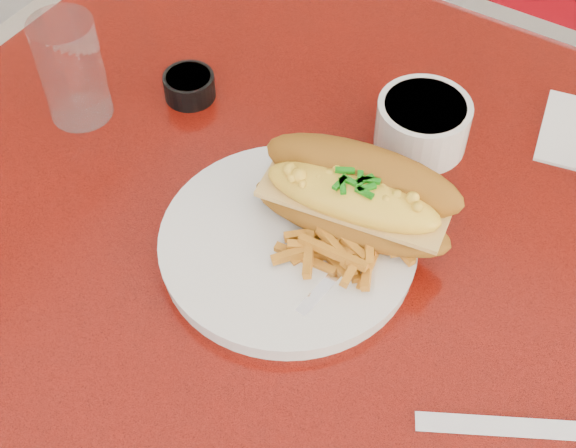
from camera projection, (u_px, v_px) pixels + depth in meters
The scene contains 8 objects.
diner_table at pixel (413, 351), 0.89m from camera, with size 1.23×0.83×0.77m.
dinner_plate at pixel (288, 244), 0.77m from camera, with size 0.32×0.32×0.02m.
mac_hoagie at pixel (356, 195), 0.75m from camera, with size 0.21×0.12×0.09m.
fries_pile at pixel (353, 232), 0.75m from camera, with size 0.11×0.10×0.03m, color orange, non-canonical shape.
fork at pixel (356, 252), 0.75m from camera, with size 0.03×0.17×0.00m.
gravy_ramekin at pixel (423, 123), 0.84m from camera, with size 0.13×0.13×0.05m.
sauce_cup_left at pixel (189, 85), 0.90m from camera, with size 0.07×0.07×0.03m.
water_tumbler at pixel (72, 70), 0.85m from camera, with size 0.07×0.07×0.12m, color silver.
Camera 1 is at (0.12, -0.46, 1.39)m, focal length 50.00 mm.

